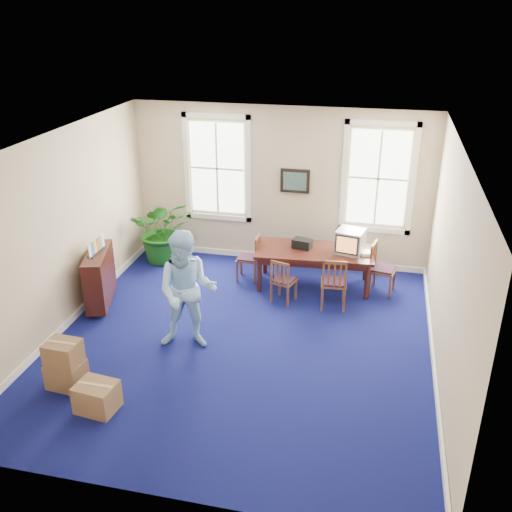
% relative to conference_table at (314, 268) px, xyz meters
% --- Properties ---
extents(floor, '(6.50, 6.50, 0.00)m').
position_rel_conference_table_xyz_m(floor, '(-0.86, -2.21, -0.37)').
color(floor, '#0E135C').
rests_on(floor, ground).
extents(ceiling, '(6.50, 6.50, 0.00)m').
position_rel_conference_table_xyz_m(ceiling, '(-0.86, -2.21, 2.83)').
color(ceiling, white).
rests_on(ceiling, ground).
extents(wall_back, '(6.50, 0.00, 6.50)m').
position_rel_conference_table_xyz_m(wall_back, '(-0.86, 1.04, 1.23)').
color(wall_back, '#C5AF8C').
rests_on(wall_back, ground).
extents(wall_front, '(6.50, 0.00, 6.50)m').
position_rel_conference_table_xyz_m(wall_front, '(-0.86, -5.46, 1.23)').
color(wall_front, '#C5AF8C').
rests_on(wall_front, ground).
extents(wall_left, '(0.00, 6.50, 6.50)m').
position_rel_conference_table_xyz_m(wall_left, '(-3.86, -2.21, 1.23)').
color(wall_left, '#C5AF8C').
rests_on(wall_left, ground).
extents(wall_right, '(0.00, 6.50, 6.50)m').
position_rel_conference_table_xyz_m(wall_right, '(2.14, -2.21, 1.23)').
color(wall_right, '#C5AF8C').
rests_on(wall_right, ground).
extents(baseboard_back, '(6.00, 0.04, 0.12)m').
position_rel_conference_table_xyz_m(baseboard_back, '(-0.86, 1.01, -0.31)').
color(baseboard_back, white).
rests_on(baseboard_back, ground).
extents(baseboard_left, '(0.04, 6.50, 0.12)m').
position_rel_conference_table_xyz_m(baseboard_left, '(-3.83, -2.21, -0.31)').
color(baseboard_left, white).
rests_on(baseboard_left, ground).
extents(baseboard_right, '(0.04, 6.50, 0.12)m').
position_rel_conference_table_xyz_m(baseboard_right, '(2.11, -2.21, -0.31)').
color(baseboard_right, white).
rests_on(baseboard_right, ground).
extents(window_left, '(1.40, 0.12, 2.20)m').
position_rel_conference_table_xyz_m(window_left, '(-2.16, 1.02, 1.53)').
color(window_left, white).
rests_on(window_left, ground).
extents(window_right, '(1.40, 0.12, 2.20)m').
position_rel_conference_table_xyz_m(window_right, '(1.04, 1.02, 1.53)').
color(window_right, white).
rests_on(window_right, ground).
extents(wall_picture, '(0.58, 0.06, 0.48)m').
position_rel_conference_table_xyz_m(wall_picture, '(-0.56, 0.99, 1.38)').
color(wall_picture, black).
rests_on(wall_picture, ground).
extents(conference_table, '(2.24, 1.14, 0.74)m').
position_rel_conference_table_xyz_m(conference_table, '(0.00, 0.00, 0.00)').
color(conference_table, '#3D1811').
rests_on(conference_table, ground).
extents(crt_tv, '(0.58, 0.61, 0.44)m').
position_rel_conference_table_xyz_m(crt_tv, '(0.64, 0.05, 0.59)').
color(crt_tv, '#B7B7BC').
rests_on(crt_tv, conference_table).
extents(game_console, '(0.22, 0.25, 0.05)m').
position_rel_conference_table_xyz_m(game_console, '(0.94, 0.00, 0.40)').
color(game_console, white).
rests_on(game_console, conference_table).
extents(equipment_bag, '(0.39, 0.30, 0.17)m').
position_rel_conference_table_xyz_m(equipment_bag, '(-0.25, 0.05, 0.46)').
color(equipment_bag, black).
rests_on(equipment_bag, conference_table).
extents(chair_near_left, '(0.47, 0.47, 0.85)m').
position_rel_conference_table_xyz_m(chair_near_left, '(-0.44, -0.74, 0.05)').
color(chair_near_left, brown).
rests_on(chair_near_left, ground).
extents(chair_near_right, '(0.48, 0.48, 0.98)m').
position_rel_conference_table_xyz_m(chair_near_right, '(0.44, -0.74, 0.12)').
color(chair_near_right, brown).
rests_on(chair_near_right, ground).
extents(chair_end_left, '(0.42, 0.42, 0.91)m').
position_rel_conference_table_xyz_m(chair_end_left, '(-1.28, 0.00, 0.09)').
color(chair_end_left, brown).
rests_on(chair_end_left, ground).
extents(chair_end_right, '(0.52, 0.52, 0.97)m').
position_rel_conference_table_xyz_m(chair_end_right, '(1.28, 0.00, 0.12)').
color(chair_end_right, brown).
rests_on(chair_end_right, ground).
extents(man, '(1.05, 0.87, 1.93)m').
position_rel_conference_table_xyz_m(man, '(-1.64, -2.50, 0.60)').
color(man, '#A3D4FC').
rests_on(man, ground).
extents(credenza, '(0.66, 1.24, 0.94)m').
position_rel_conference_table_xyz_m(credenza, '(-3.61, -1.57, 0.10)').
color(credenza, '#3D1811').
rests_on(credenza, ground).
extents(brochure_rack, '(0.27, 0.58, 0.26)m').
position_rel_conference_table_xyz_m(brochure_rack, '(-3.59, -1.57, 0.69)').
color(brochure_rack, '#99999E').
rests_on(brochure_rack, credenza).
extents(potted_plant, '(1.53, 1.43, 1.38)m').
position_rel_conference_table_xyz_m(potted_plant, '(-3.19, 0.45, 0.32)').
color(potted_plant, '#144D11').
rests_on(potted_plant, ground).
extents(cardboard_boxes, '(1.47, 1.47, 0.76)m').
position_rel_conference_table_xyz_m(cardboard_boxes, '(-2.81, -3.78, 0.01)').
color(cardboard_boxes, olive).
rests_on(cardboard_boxes, ground).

